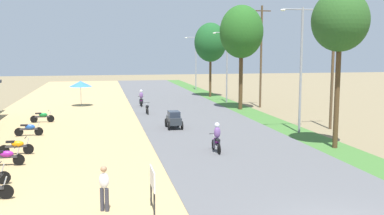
{
  "coord_description": "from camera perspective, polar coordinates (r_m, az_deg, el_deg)",
  "views": [
    {
      "loc": [
        -7.29,
        -11.39,
        5.65
      ],
      "look_at": [
        -0.92,
        19.65,
        1.5
      ],
      "focal_mm": 41.16,
      "sensor_mm": 36.0,
      "label": 1
    }
  ],
  "objects": [
    {
      "name": "parked_motorbike_third",
      "position": [
        23.2,
        -23.0,
        -5.82
      ],
      "size": [
        1.8,
        0.54,
        0.94
      ],
      "color": "black",
      "rests_on": "dirt_shoulder"
    },
    {
      "name": "parked_motorbike_fourth",
      "position": [
        25.46,
        -21.77,
        -4.62
      ],
      "size": [
        1.8,
        0.54,
        0.94
      ],
      "color": "black",
      "rests_on": "dirt_shoulder"
    },
    {
      "name": "parked_motorbike_fifth",
      "position": [
        30.67,
        -20.35,
        -2.57
      ],
      "size": [
        1.8,
        0.54,
        0.94
      ],
      "color": "black",
      "rests_on": "dirt_shoulder"
    },
    {
      "name": "parked_motorbike_sixth",
      "position": [
        36.01,
        -18.8,
        -1.07
      ],
      "size": [
        1.8,
        0.54,
        0.94
      ],
      "color": "black",
      "rests_on": "dirt_shoulder"
    },
    {
      "name": "street_signboard",
      "position": [
        15.58,
        -5.15,
        -9.51
      ],
      "size": [
        0.06,
        1.3,
        1.5
      ],
      "color": "#262628",
      "rests_on": "dirt_shoulder"
    },
    {
      "name": "vendor_umbrella",
      "position": [
        45.19,
        -14.24,
        2.99
      ],
      "size": [
        2.2,
        2.2,
        2.52
      ],
      "color": "#99999E",
      "rests_on": "dirt_shoulder"
    },
    {
      "name": "pedestrian_on_shoulder",
      "position": [
        15.79,
        -11.32,
        -9.94
      ],
      "size": [
        0.43,
        0.37,
        1.62
      ],
      "color": "#33333D",
      "rests_on": "dirt_shoulder"
    },
    {
      "name": "median_tree_nearest",
      "position": [
        26.19,
        18.65,
        10.48
      ],
      "size": [
        3.16,
        3.16,
        8.92
      ],
      "color": "#4C351E",
      "rests_on": "median_strip"
    },
    {
      "name": "median_tree_second",
      "position": [
        41.66,
        6.42,
        9.68
      ],
      "size": [
        4.05,
        4.05,
        9.72
      ],
      "color": "#4C351E",
      "rests_on": "median_strip"
    },
    {
      "name": "median_tree_third",
      "position": [
        52.85,
        2.41,
        8.42
      ],
      "size": [
        3.84,
        3.84,
        8.81
      ],
      "color": "#4C351E",
      "rests_on": "median_strip"
    },
    {
      "name": "streetlamp_near",
      "position": [
        30.42,
        13.97,
        5.76
      ],
      "size": [
        3.16,
        0.2,
        8.39
      ],
      "color": "gray",
      "rests_on": "median_strip"
    },
    {
      "name": "streetlamp_mid",
      "position": [
        47.16,
        4.55,
        5.96
      ],
      "size": [
        3.16,
        0.2,
        7.57
      ],
      "color": "gray",
      "rests_on": "median_strip"
    },
    {
      "name": "streetlamp_far",
      "position": [
        62.46,
        0.51,
        6.32
      ],
      "size": [
        3.16,
        0.2,
        7.5
      ],
      "color": "gray",
      "rests_on": "median_strip"
    },
    {
      "name": "utility_pole_near",
      "position": [
        43.74,
        8.94,
        6.71
      ],
      "size": [
        1.8,
        0.2,
        9.89
      ],
      "color": "brown",
      "rests_on": "ground"
    },
    {
      "name": "utility_pole_far",
      "position": [
        32.8,
        17.76,
        4.95
      ],
      "size": [
        1.8,
        0.2,
        8.45
      ],
      "color": "brown",
      "rests_on": "ground"
    },
    {
      "name": "car_hatchback_charcoal",
      "position": [
        31.52,
        -2.37,
        -1.49
      ],
      "size": [
        1.04,
        2.0,
        1.23
      ],
      "color": "#282D33",
      "rests_on": "road_strip"
    },
    {
      "name": "motorbike_foreground_rider",
      "position": [
        24.17,
        3.2,
        -3.99
      ],
      "size": [
        0.54,
        1.8,
        1.66
      ],
      "color": "black",
      "rests_on": "road_strip"
    },
    {
      "name": "motorbike_ahead_second",
      "position": [
        38.82,
        -5.84,
        -0.09
      ],
      "size": [
        0.54,
        1.8,
        0.94
      ],
      "color": "black",
      "rests_on": "road_strip"
    },
    {
      "name": "motorbike_ahead_third",
      "position": [
        44.07,
        -6.6,
        1.17
      ],
      "size": [
        0.54,
        1.8,
        1.66
      ],
      "color": "black",
      "rests_on": "road_strip"
    }
  ]
}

